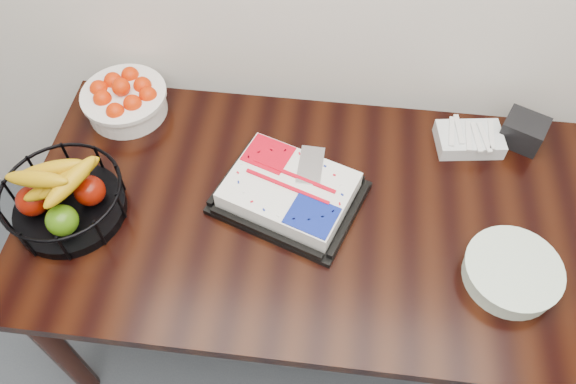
# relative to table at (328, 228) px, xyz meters

# --- Properties ---
(table) EXTENTS (1.80, 0.90, 0.75)m
(table) POSITION_rel_table_xyz_m (0.00, 0.00, 0.00)
(table) COLOR black
(table) RESTS_ON ground
(cake_tray) EXTENTS (0.48, 0.43, 0.08)m
(cake_tray) POSITION_rel_table_xyz_m (-0.12, 0.03, 0.12)
(cake_tray) COLOR black
(cake_tray) RESTS_ON table
(tangerine_bowl) EXTENTS (0.28, 0.28, 0.18)m
(tangerine_bowl) POSITION_rel_table_xyz_m (-0.70, 0.33, 0.16)
(tangerine_bowl) COLOR white
(tangerine_bowl) RESTS_ON table
(fruit_basket) EXTENTS (0.34, 0.34, 0.18)m
(fruit_basket) POSITION_rel_table_xyz_m (-0.75, -0.09, 0.16)
(fruit_basket) COLOR black
(fruit_basket) RESTS_ON table
(plate_stack) EXTENTS (0.26, 0.26, 0.06)m
(plate_stack) POSITION_rel_table_xyz_m (0.50, -0.15, 0.12)
(plate_stack) COLOR white
(plate_stack) RESTS_ON table
(fork_bag) EXTENTS (0.22, 0.16, 0.06)m
(fork_bag) POSITION_rel_table_xyz_m (0.42, 0.31, 0.11)
(fork_bag) COLOR silver
(fork_bag) RESTS_ON table
(napkin_box) EXTENTS (0.16, 0.15, 0.09)m
(napkin_box) POSITION_rel_table_xyz_m (0.58, 0.35, 0.13)
(napkin_box) COLOR black
(napkin_box) RESTS_ON table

